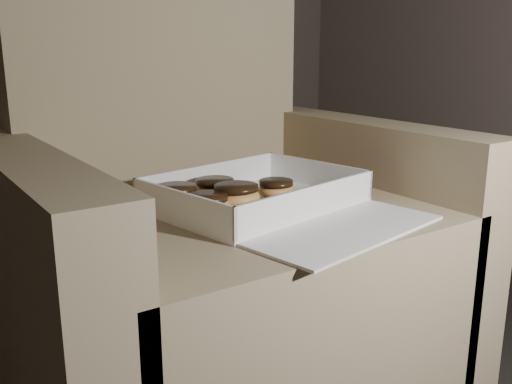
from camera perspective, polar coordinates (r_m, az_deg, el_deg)
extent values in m
cube|color=#8C7659|center=(1.16, -2.36, -10.36)|extent=(0.67, 0.67, 0.39)
cube|color=#8C7659|center=(1.32, -9.80, 12.09)|extent=(0.67, 0.13, 0.48)
cube|color=#8C7659|center=(1.01, -20.48, -11.28)|extent=(0.11, 0.67, 0.52)
cube|color=#8C7659|center=(1.35, 10.78, -4.01)|extent=(0.11, 0.67, 0.52)
cube|color=white|center=(1.06, 0.00, -1.25)|extent=(0.40, 0.33, 0.01)
cube|color=white|center=(1.15, -4.62, 1.49)|extent=(0.35, 0.07, 0.05)
cube|color=white|center=(0.97, 5.47, -0.99)|extent=(0.35, 0.07, 0.05)
cube|color=white|center=(0.94, -7.58, -1.49)|extent=(0.05, 0.26, 0.05)
cube|color=white|center=(1.18, 6.04, 1.83)|extent=(0.05, 0.26, 0.05)
cube|color=#BD4C51|center=(1.19, 6.18, 1.86)|extent=(0.05, 0.26, 0.05)
cube|color=white|center=(0.93, 9.06, -3.78)|extent=(0.37, 0.21, 0.01)
ellipsoid|color=#DB944C|center=(1.02, -1.98, -0.52)|extent=(0.09, 0.09, 0.04)
cylinder|color=black|center=(1.02, -1.98, 0.45)|extent=(0.08, 0.08, 0.01)
ellipsoid|color=#DB944C|center=(1.08, 2.01, 0.19)|extent=(0.07, 0.07, 0.03)
cylinder|color=black|center=(1.08, 2.02, 0.94)|extent=(0.06, 0.06, 0.01)
ellipsoid|color=#DB944C|center=(0.97, -4.86, -1.43)|extent=(0.08, 0.08, 0.04)
cylinder|color=black|center=(0.97, -4.88, -0.52)|extent=(0.07, 0.07, 0.01)
ellipsoid|color=#DB944C|center=(1.08, -4.12, 0.23)|extent=(0.08, 0.08, 0.04)
cylinder|color=black|center=(1.08, -4.13, 1.07)|extent=(0.07, 0.07, 0.01)
ellipsoid|color=#DB944C|center=(1.04, -7.96, -0.49)|extent=(0.08, 0.08, 0.04)
cylinder|color=black|center=(1.03, -7.99, 0.40)|extent=(0.07, 0.07, 0.01)
ellipsoid|color=black|center=(1.01, 3.00, -1.71)|extent=(0.01, 0.01, 0.00)
ellipsoid|color=black|center=(1.09, 8.37, -0.71)|extent=(0.01, 0.01, 0.00)
ellipsoid|color=black|center=(0.98, 0.94, -2.16)|extent=(0.01, 0.01, 0.00)
ellipsoid|color=black|center=(0.93, 1.37, -3.08)|extent=(0.01, 0.01, 0.00)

